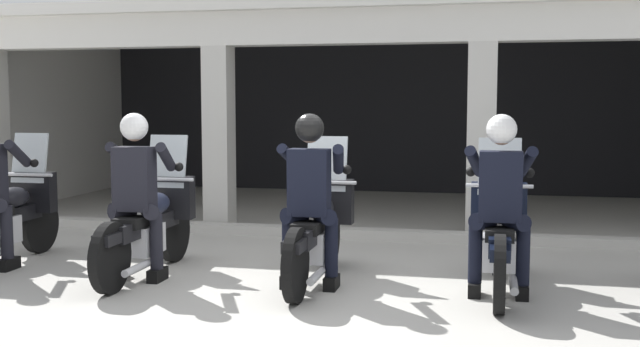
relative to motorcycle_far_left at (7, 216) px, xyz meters
The scene contains 10 objects.
ground_plane 4.21m from the motorcycle_far_left, 37.19° to the left, with size 80.00×80.00×0.00m, color #A8A59E.
station_building 6.35m from the motorcycle_far_left, 60.11° to the left, with size 11.46×5.15×3.02m.
kerb_strip 3.82m from the motorcycle_far_left, 35.85° to the left, with size 10.96×0.24×0.12m, color #B7B5AD.
motorcycle_far_left is the anchor object (origin of this frame).
motorcycle_left 1.67m from the motorcycle_far_left, ahead, with size 0.62×2.04×1.35m.
police_officer_left 1.77m from the motorcycle_far_left, 13.56° to the right, with size 0.63×0.61×1.58m.
motorcycle_center 3.34m from the motorcycle_far_left, ahead, with size 0.62×2.04×1.35m.
police_officer_center 3.38m from the motorcycle_far_left, ahead, with size 0.63×0.61×1.58m.
motorcycle_right 5.00m from the motorcycle_far_left, ahead, with size 0.62×2.04×1.35m.
police_officer_right 5.03m from the motorcycle_far_left, ahead, with size 0.63×0.61×1.58m.
Camera 1 is at (1.57, -6.51, 1.69)m, focal length 42.81 mm.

